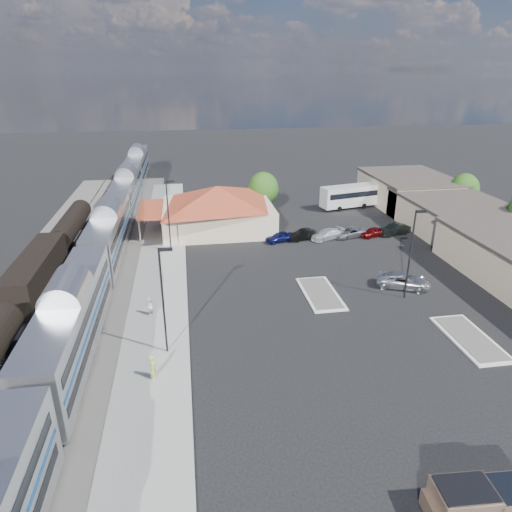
{
  "coord_description": "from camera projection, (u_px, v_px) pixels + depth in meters",
  "views": [
    {
      "loc": [
        -8.84,
        -37.44,
        20.94
      ],
      "look_at": [
        -1.89,
        6.31,
        2.8
      ],
      "focal_mm": 32.0,
      "sensor_mm": 36.0,
      "label": 1
    }
  ],
  "objects": [
    {
      "name": "parked_car_b",
      "position": [
        303.0,
        235.0,
        60.31
      ],
      "size": [
        4.41,
        2.46,
        1.38
      ],
      "primitive_type": "imported",
      "rotation": [
        0.0,
        0.0,
        -1.32
      ],
      "color": "black",
      "rests_on": "ground"
    },
    {
      "name": "platform",
      "position": [
        160.0,
        287.0,
        47.14
      ],
      "size": [
        5.5,
        92.0,
        0.18
      ],
      "primitive_type": "cube",
      "color": "gray",
      "rests_on": "ground"
    },
    {
      "name": "pickup_truck",
      "position": [
        487.0,
        503.0,
        22.66
      ],
      "size": [
        6.06,
        2.53,
        2.05
      ],
      "rotation": [
        0.0,
        0.0,
        1.51
      ],
      "color": "tan",
      "rests_on": "ground"
    },
    {
      "name": "person_a",
      "position": [
        153.0,
        367.0,
        32.77
      ],
      "size": [
        0.46,
        0.69,
        1.87
      ],
      "primitive_type": "imported",
      "rotation": [
        0.0,
        0.0,
        1.56
      ],
      "color": "#ACCD40",
      "rests_on": "platform"
    },
    {
      "name": "coach_bus",
      "position": [
        355.0,
        195.0,
        73.95
      ],
      "size": [
        11.8,
        4.94,
        3.7
      ],
      "rotation": [
        0.0,
        0.0,
        1.79
      ],
      "color": "white",
      "rests_on": "ground"
    },
    {
      "name": "railbed",
      "position": [
        73.0,
        285.0,
        47.68
      ],
      "size": [
        16.0,
        100.0,
        0.12
      ],
      "primitive_type": "cube",
      "color": "#4C4944",
      "rests_on": "ground"
    },
    {
      "name": "station_depot",
      "position": [
        217.0,
        208.0,
        63.52
      ],
      "size": [
        18.35,
        12.24,
        6.2
      ],
      "color": "tan",
      "rests_on": "ground"
    },
    {
      "name": "lamp_plat_n",
      "position": [
        169.0,
        211.0,
        54.45
      ],
      "size": [
        1.08,
        0.25,
        9.0
      ],
      "color": "black",
      "rests_on": "ground"
    },
    {
      "name": "parked_car_e",
      "position": [
        373.0,
        232.0,
        61.45
      ],
      "size": [
        4.01,
        2.53,
        1.27
      ],
      "primitive_type": "imported",
      "rotation": [
        0.0,
        0.0,
        -1.27
      ],
      "color": "maroon",
      "rests_on": "ground"
    },
    {
      "name": "tree_east_c",
      "position": [
        464.0,
        189.0,
        70.71
      ],
      "size": [
        4.41,
        4.41,
        6.21
      ],
      "color": "#382314",
      "rests_on": "ground"
    },
    {
      "name": "lamp_lot",
      "position": [
        412.0,
        247.0,
        43.17
      ],
      "size": [
        1.08,
        0.25,
        9.0
      ],
      "color": "black",
      "rests_on": "ground"
    },
    {
      "name": "lamp_plat_s",
      "position": [
        164.0,
        293.0,
        34.35
      ],
      "size": [
        1.08,
        0.25,
        9.0
      ],
      "color": "black",
      "rests_on": "ground"
    },
    {
      "name": "parked_car_c",
      "position": [
        327.0,
        234.0,
        60.5
      ],
      "size": [
        5.07,
        3.34,
        1.36
      ],
      "primitive_type": "imported",
      "rotation": [
        0.0,
        0.0,
        -1.24
      ],
      "color": "white",
      "rests_on": "ground"
    },
    {
      "name": "suv",
      "position": [
        403.0,
        281.0,
        47.04
      ],
      "size": [
        6.01,
        4.53,
        1.52
      ],
      "primitive_type": "imported",
      "rotation": [
        0.0,
        0.0,
        1.15
      ],
      "color": "#B0B4B8",
      "rests_on": "ground"
    },
    {
      "name": "parked_car_a",
      "position": [
        280.0,
        237.0,
        59.58
      ],
      "size": [
        4.14,
        2.61,
        1.31
      ],
      "primitive_type": "imported",
      "rotation": [
        0.0,
        0.0,
        -1.27
      ],
      "color": "#0D1144",
      "rests_on": "ground"
    },
    {
      "name": "passenger_train",
      "position": [
        110.0,
        234.0,
        54.02
      ],
      "size": [
        3.0,
        104.0,
        5.55
      ],
      "color": "silver",
      "rests_on": "ground"
    },
    {
      "name": "buildings_east",
      "position": [
        471.0,
        223.0,
        59.7
      ],
      "size": [
        14.4,
        51.4,
        4.8
      ],
      "color": "#C6B28C",
      "rests_on": "ground"
    },
    {
      "name": "parked_car_f",
      "position": [
        394.0,
        229.0,
        62.14
      ],
      "size": [
        4.8,
        2.73,
        1.5
      ],
      "primitive_type": "imported",
      "rotation": [
        0.0,
        0.0,
        -1.3
      ],
      "color": "black",
      "rests_on": "ground"
    },
    {
      "name": "ground",
      "position": [
        286.0,
        307.0,
        43.44
      ],
      "size": [
        280.0,
        280.0,
        0.0
      ],
      "primitive_type": "plane",
      "color": "black",
      "rests_on": "ground"
    },
    {
      "name": "parked_car_d",
      "position": [
        349.0,
        233.0,
        61.25
      ],
      "size": [
        5.06,
        3.49,
        1.28
      ],
      "primitive_type": "imported",
      "rotation": [
        0.0,
        0.0,
        -1.25
      ],
      "color": "gray",
      "rests_on": "ground"
    },
    {
      "name": "tree_depot",
      "position": [
        263.0,
        189.0,
        69.77
      ],
      "size": [
        4.71,
        4.71,
        6.63
      ],
      "color": "#382314",
      "rests_on": "ground"
    },
    {
      "name": "traffic_island_north",
      "position": [
        470.0,
        338.0,
        38.12
      ],
      "size": [
        3.3,
        7.5,
        0.21
      ],
      "color": "silver",
      "rests_on": "ground"
    },
    {
      "name": "traffic_island_south",
      "position": [
        320.0,
        293.0,
        45.81
      ],
      "size": [
        3.3,
        7.5,
        0.21
      ],
      "color": "silver",
      "rests_on": "ground"
    },
    {
      "name": "freight_cars",
      "position": [
        37.0,
        275.0,
        45.61
      ],
      "size": [
        2.8,
        46.0,
        4.0
      ],
      "color": "black",
      "rests_on": "ground"
    },
    {
      "name": "person_b",
      "position": [
        149.0,
        307.0,
        41.33
      ],
      "size": [
        0.87,
        0.99,
        1.7
      ],
      "primitive_type": "imported",
      "rotation": [
        0.0,
        0.0,
        -1.9
      ],
      "color": "white",
      "rests_on": "platform"
    }
  ]
}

